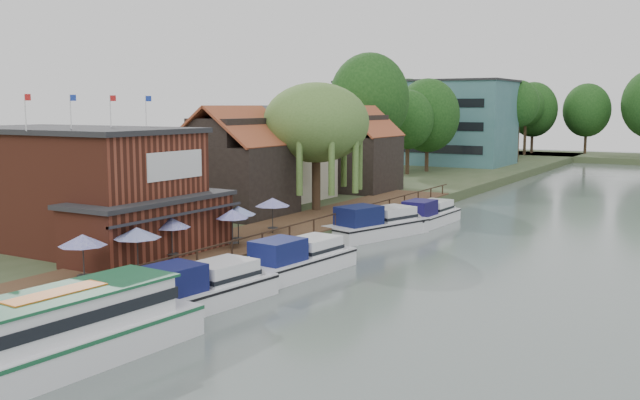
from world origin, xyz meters
The scene contains 28 objects.
ground centered at (0.00, 0.00, 0.00)m, with size 260.00×260.00×0.00m, color slate.
land_bank centered at (-30.00, 35.00, 0.50)m, with size 50.00×140.00×1.00m, color #384728.
quay_deck centered at (-8.00, 10.00, 1.05)m, with size 6.00×50.00×0.10m, color #47301E.
quay_rail centered at (-5.30, 10.50, 1.50)m, with size 0.20×49.00×1.00m, color black, non-canonical shape.
pub centered at (-14.00, -1.00, 4.65)m, with size 20.00×11.00×7.30m, color maroon, non-canonical shape.
hotel_block centered at (-22.00, 70.00, 7.15)m, with size 25.40×12.40×12.30m, color #38666B, non-canonical shape.
cottage_a centered at (-15.00, 14.00, 5.25)m, with size 8.60×7.60×8.50m, color black, non-canonical shape.
cottage_b centered at (-18.00, 24.00, 5.25)m, with size 9.60×8.60×8.50m, color beige, non-canonical shape.
cottage_c centered at (-14.00, 33.00, 5.25)m, with size 7.60×7.60×8.50m, color black, non-canonical shape.
willow centered at (-10.50, 19.00, 6.21)m, with size 8.60×8.60×10.43m, color #476B2D, non-canonical shape.
umbrella_0 centered at (-7.62, -7.53, 2.29)m, with size 2.30×2.30×2.38m, color navy, non-canonical shape.
umbrella_1 centered at (-6.82, -4.78, 2.29)m, with size 2.45×2.45×2.38m, color navy, non-canonical shape.
umbrella_2 centered at (-7.43, -1.57, 2.29)m, with size 2.08×2.08×2.38m, color navy, non-canonical shape.
umbrella_3 centered at (-6.55, 2.69, 2.29)m, with size 1.95×1.95×2.38m, color #1E1C9A, non-canonical shape.
umbrella_4 centered at (-7.11, 4.01, 2.29)m, with size 2.21×2.21×2.38m, color #1B3296, non-canonical shape.
umbrella_5 centered at (-7.43, 8.21, 2.29)m, with size 2.36×2.36×2.38m, color #1C1A92, non-canonical shape.
cruiser_0 centered at (-2.60, -5.01, 1.17)m, with size 3.14×9.70×2.34m, color white, non-canonical shape.
cruiser_1 centered at (-2.20, 3.11, 1.13)m, with size 3.05×9.44×2.27m, color white, non-canonical shape.
cruiser_2 centered at (-3.50, 15.97, 1.22)m, with size 3.24×10.01×2.43m, color silver, non-canonical shape.
cruiser_3 centered at (-2.23, 22.84, 1.08)m, with size 2.92×9.06×2.16m, color white, non-canonical shape.
tour_boat centered at (-2.04, -14.34, 1.43)m, with size 3.71×13.11×2.86m, color silver, non-canonical shape.
swan centered at (-2.43, -12.14, 0.22)m, with size 0.44×0.44×0.44m, color white.
bank_tree_0 centered at (-16.93, 41.30, 8.21)m, with size 8.95×8.95×14.42m, color #143811, non-canonical shape.
bank_tree_1 centered at (-16.75, 51.71, 6.27)m, with size 6.44×6.44×10.54m, color #143811, non-canonical shape.
bank_tree_2 centered at (-16.14, 56.61, 7.03)m, with size 8.30×8.30×12.06m, color #143811, non-canonical shape.
bank_tree_3 centered at (-10.03, 77.55, 7.18)m, with size 6.09×6.09×12.36m, color #143811, non-canonical shape.
bank_tree_4 centered at (-15.50, 87.74, 7.37)m, with size 7.77×7.77×12.74m, color #143811, non-canonical shape.
bank_tree_5 centered at (-13.47, 95.05, 7.00)m, with size 6.10×6.10×12.01m, color #143811, non-canonical shape.
Camera 1 is at (19.12, -30.52, 9.57)m, focal length 40.00 mm.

